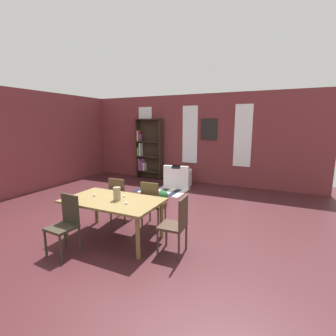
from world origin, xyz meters
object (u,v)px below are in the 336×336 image
dining_table (113,204)px  armchair_white (178,179)px  dining_chair_far_left (120,198)px  bookshelf_tall (147,150)px  potted_plant_by_shelf (163,198)px  dining_chair_head_right (177,223)px  dining_chair_near_left (65,222)px  dining_chair_far_right (152,203)px  vase_on_table (117,194)px

dining_table → armchair_white: size_ratio=1.84×
dining_table → dining_chair_far_left: dining_chair_far_left is taller
bookshelf_tall → potted_plant_by_shelf: (1.96, -2.64, -0.86)m
dining_chair_far_left → potted_plant_by_shelf: 1.34m
dining_chair_head_right → potted_plant_by_shelf: (-1.22, 1.97, -0.30)m
dining_table → dining_chair_near_left: bearing=-117.9°
dining_chair_head_right → dining_chair_far_left: (-1.63, 0.73, 0.00)m
dining_chair_far_right → armchair_white: size_ratio=1.01×
dining_chair_head_right → bookshelf_tall: size_ratio=0.42×
dining_chair_far_right → dining_chair_head_right: size_ratio=1.00×
dining_chair_far_left → potted_plant_by_shelf: size_ratio=2.35×
dining_chair_head_right → dining_chair_far_left: bearing=156.0°
dining_chair_near_left → potted_plant_by_shelf: bearing=81.4°
dining_table → dining_chair_head_right: bearing=0.2°
dining_chair_head_right → dining_table: bearing=-179.8°
dining_chair_near_left → potted_plant_by_shelf: (0.41, 2.70, -0.30)m
bookshelf_tall → potted_plant_by_shelf: 3.40m
dining_chair_far_right → potted_plant_by_shelf: (-0.38, 1.24, -0.30)m
dining_table → bookshelf_tall: bookshelf_tall is taller
dining_chair_far_right → dining_table: bearing=-118.4°
vase_on_table → dining_chair_far_left: size_ratio=0.25×
vase_on_table → armchair_white: vase_on_table is taller
bookshelf_tall → vase_on_table: bearing=-66.1°
dining_chair_near_left → dining_chair_far_left: bearing=90.1°
dining_chair_far_left → armchair_white: bearing=89.8°
dining_chair_head_right → dining_chair_near_left: same height
dining_chair_far_right → bookshelf_tall: 4.56m
dining_chair_head_right → armchair_white: size_ratio=1.01×
dining_chair_near_left → armchair_white: size_ratio=1.01×
dining_chair_far_left → vase_on_table: bearing=-56.4°
dining_table → potted_plant_by_shelf: size_ratio=4.32×
dining_table → dining_chair_near_left: dining_chair_near_left is taller
dining_chair_head_right → dining_chair_far_left: size_ratio=1.00×
dining_chair_far_right → bookshelf_tall: bookshelf_tall is taller
dining_table → dining_chair_far_right: bearing=61.6°
vase_on_table → dining_chair_head_right: size_ratio=0.25×
vase_on_table → potted_plant_by_shelf: 2.07m
dining_table → vase_on_table: 0.22m
potted_plant_by_shelf → dining_chair_far_left: bearing=-108.3°
dining_chair_near_left → dining_chair_far_left: 1.46m
dining_chair_far_right → armchair_white: bearing=103.8°
vase_on_table → dining_chair_near_left: size_ratio=0.25×
dining_chair_far_right → potted_plant_by_shelf: dining_chair_far_right is taller
armchair_white → dining_chair_head_right: bearing=-67.3°
dining_chair_head_right → potted_plant_by_shelf: dining_chair_head_right is taller
dining_chair_near_left → bookshelf_tall: bearing=106.2°
dining_chair_far_right → dining_chair_far_left: 0.79m
dining_chair_head_right → vase_on_table: bearing=-179.8°
armchair_white → dining_chair_near_left: bearing=-90.1°
dining_table → dining_chair_far_right: dining_chair_far_right is taller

